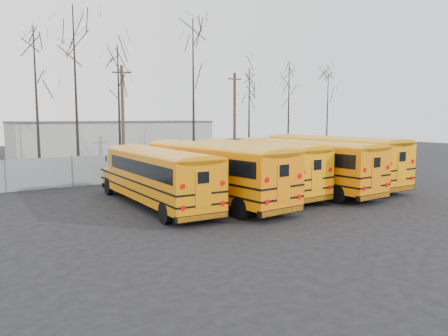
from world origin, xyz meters
TOP-DOWN VIEW (x-y plane):
  - ground at (0.00, 0.00)m, footprint 120.00×120.00m
  - fence at (0.00, 12.00)m, footprint 40.00×0.04m
  - distant_building at (2.00, 32.00)m, footprint 22.00×8.00m
  - bus_a at (-6.18, 2.74)m, footprint 2.96×10.97m
  - bus_b at (-3.31, 2.03)m, footprint 3.52×11.85m
  - bus_c at (0.21, 3.16)m, footprint 2.99×11.47m
  - bus_d at (3.17, 2.05)m, footprint 3.27×11.75m
  - bus_e at (6.53, 2.93)m, footprint 2.88×12.14m
  - utility_pole_left at (-2.06, 18.25)m, footprint 1.48×0.77m
  - utility_pole_right at (8.56, 16.93)m, footprint 1.56×0.27m
  - tree_2 at (-9.46, 14.90)m, footprint 0.26×0.26m
  - tree_3 at (-6.80, 14.89)m, footprint 0.26×0.26m
  - tree_4 at (-3.11, 16.23)m, footprint 0.26×0.26m
  - tree_5 at (2.77, 14.68)m, footprint 0.26×0.26m
  - tree_6 at (8.83, 15.00)m, footprint 0.26×0.26m
  - tree_7 at (14.44, 15.86)m, footprint 0.26×0.26m
  - tree_8 at (18.89, 14.80)m, footprint 0.26×0.26m

SIDE VIEW (x-z plane):
  - ground at x=0.00m, z-range 0.00..0.00m
  - fence at x=0.00m, z-range 0.00..2.00m
  - bus_a at x=-6.18m, z-range 0.26..3.30m
  - bus_c at x=0.21m, z-range 0.27..3.46m
  - bus_d at x=3.17m, z-range 0.28..3.53m
  - bus_b at x=-3.31m, z-range 0.28..3.55m
  - bus_e at x=6.53m, z-range 0.29..3.68m
  - distant_building at x=2.00m, z-range 0.00..4.00m
  - utility_pole_right at x=8.56m, z-range 0.12..8.85m
  - tree_8 at x=18.89m, z-range 0.00..9.03m
  - tree_6 at x=8.83m, z-range 0.00..9.06m
  - utility_pole_left at x=-2.06m, z-range 0.12..9.01m
  - tree_7 at x=14.44m, z-range 0.00..10.00m
  - tree_4 at x=-3.11m, z-range 0.00..10.16m
  - tree_2 at x=-9.46m, z-range 0.00..10.70m
  - tree_3 at x=-6.80m, z-range 0.00..12.41m
  - tree_5 at x=2.77m, z-range 0.00..12.66m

